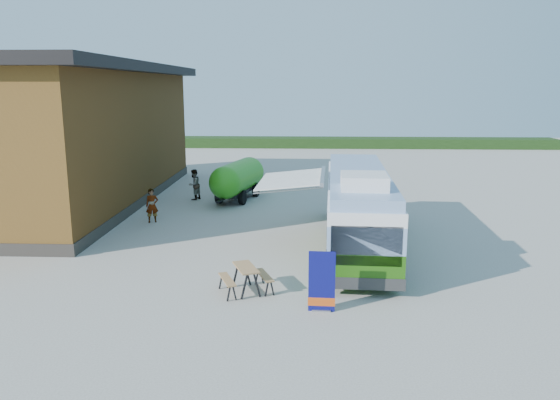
{
  "coord_description": "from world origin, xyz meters",
  "views": [
    {
      "loc": [
        2.1,
        -19.25,
        6.3
      ],
      "look_at": [
        1.08,
        4.11,
        1.4
      ],
      "focal_mm": 35.0,
      "sensor_mm": 36.0,
      "label": 1
    }
  ],
  "objects_px": {
    "person_a": "(152,206)",
    "slurry_tanker": "(238,178)",
    "bus": "(358,206)",
    "person_b": "(194,185)",
    "picnic_table": "(246,273)",
    "banner": "(322,287)"
  },
  "relations": [
    {
      "from": "picnic_table",
      "to": "bus",
      "type": "bearing_deg",
      "value": 31.63
    },
    {
      "from": "bus",
      "to": "slurry_tanker",
      "type": "bearing_deg",
      "value": 126.17
    },
    {
      "from": "banner",
      "to": "slurry_tanker",
      "type": "bearing_deg",
      "value": 108.12
    },
    {
      "from": "bus",
      "to": "person_b",
      "type": "relative_size",
      "value": 6.62
    },
    {
      "from": "person_a",
      "to": "slurry_tanker",
      "type": "height_order",
      "value": "slurry_tanker"
    },
    {
      "from": "banner",
      "to": "person_b",
      "type": "xyz_separation_m",
      "value": [
        -6.7,
        15.34,
        0.13
      ]
    },
    {
      "from": "picnic_table",
      "to": "slurry_tanker",
      "type": "relative_size",
      "value": 0.32
    },
    {
      "from": "bus",
      "to": "person_a",
      "type": "relative_size",
      "value": 7.11
    },
    {
      "from": "person_a",
      "to": "person_b",
      "type": "relative_size",
      "value": 0.93
    },
    {
      "from": "bus",
      "to": "person_b",
      "type": "height_order",
      "value": "bus"
    },
    {
      "from": "person_b",
      "to": "picnic_table",
      "type": "bearing_deg",
      "value": 42.84
    },
    {
      "from": "picnic_table",
      "to": "person_b",
      "type": "bearing_deg",
      "value": 86.14
    },
    {
      "from": "bus",
      "to": "slurry_tanker",
      "type": "relative_size",
      "value": 1.98
    },
    {
      "from": "bus",
      "to": "person_a",
      "type": "distance_m",
      "value": 9.92
    },
    {
      "from": "bus",
      "to": "slurry_tanker",
      "type": "xyz_separation_m",
      "value": [
        -5.83,
        8.86,
        -0.41
      ]
    },
    {
      "from": "person_a",
      "to": "person_b",
      "type": "xyz_separation_m",
      "value": [
        0.93,
        5.29,
        0.06
      ]
    },
    {
      "from": "bus",
      "to": "person_b",
      "type": "distance_m",
      "value": 12.12
    },
    {
      "from": "picnic_table",
      "to": "person_b",
      "type": "height_order",
      "value": "person_b"
    },
    {
      "from": "person_b",
      "to": "slurry_tanker",
      "type": "relative_size",
      "value": 0.3
    },
    {
      "from": "bus",
      "to": "picnic_table",
      "type": "bearing_deg",
      "value": -124.22
    },
    {
      "from": "slurry_tanker",
      "to": "bus",
      "type": "bearing_deg",
      "value": -43.37
    },
    {
      "from": "banner",
      "to": "slurry_tanker",
      "type": "relative_size",
      "value": 0.31
    }
  ]
}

